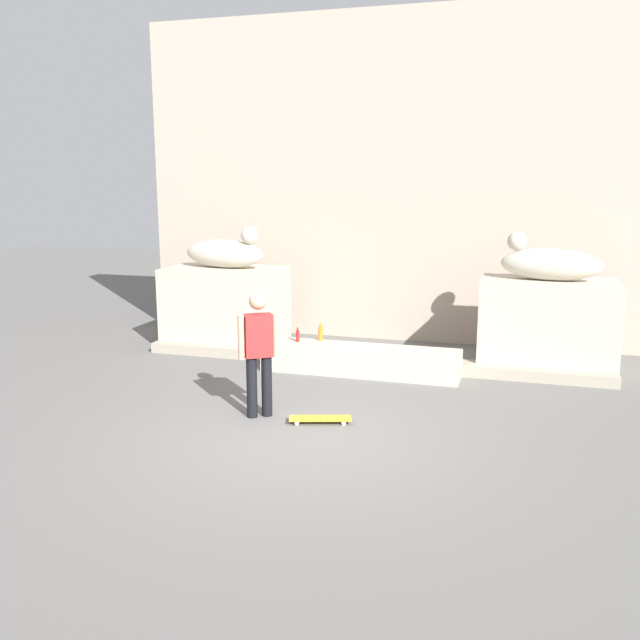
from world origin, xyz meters
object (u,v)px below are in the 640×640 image
statue_reclining_left (226,253)px  statue_reclining_right (549,263)px  skateboard (320,419)px  bottle_red (298,336)px  skater (259,349)px  bottle_orange (320,333)px

statue_reclining_left → statue_reclining_right: size_ratio=1.00×
statue_reclining_left → statue_reclining_right: bearing=8.1°
skateboard → bottle_red: bottle_red is taller
skater → bottle_red: 2.48m
statue_reclining_left → skateboard: bearing=-43.2°
skateboard → bottle_orange: (-0.79, 2.67, 0.50)m
bottle_red → bottle_orange: (0.34, 0.19, 0.02)m
statue_reclining_left → skateboard: size_ratio=2.02×
statue_reclining_left → bottle_orange: statue_reclining_left is taller
skater → skateboard: (0.85, -0.04, -0.86)m
bottle_orange → statue_reclining_right: bearing=14.5°
skater → skateboard: size_ratio=2.03×
statue_reclining_left → skater: (2.04, -3.55, -0.84)m
skater → bottle_red: bearing=63.2°
skateboard → bottle_orange: bearing=89.4°
bottle_red → statue_reclining_right: bearing=15.9°
skater → bottle_orange: (0.06, 2.63, -0.35)m
statue_reclining_right → skateboard: size_ratio=2.01×
statue_reclining_left → bottle_red: 2.41m
skateboard → bottle_red: bearing=97.4°
statue_reclining_left → skater: size_ratio=1.00×
skateboard → bottle_orange: 2.83m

